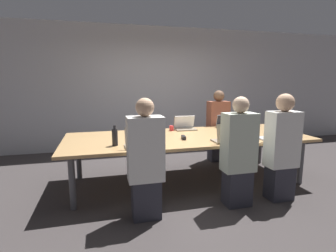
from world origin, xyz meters
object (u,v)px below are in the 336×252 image
object	(u,v)px
bottle_near_right	(282,130)
laptop_near_left	(139,142)
cup_near_right	(255,137)
cup_near_midright	(242,138)
cup_far_right	(241,125)
cup_far_center	(171,128)
person_far_right	(218,127)
laptop_far_right	(226,124)
person_near_left	(146,161)
person_near_midright	(239,154)
bottle_near_left	(115,137)
laptop_near_right	(272,135)
laptop_near_midright	(226,137)
person_near_right	(282,149)
stapler	(184,138)
laptop_far_center	(185,126)

from	to	relation	value
bottle_near_right	laptop_near_left	world-z (taller)	laptop_near_left
cup_near_right	cup_near_midright	world-z (taller)	cup_near_midright
cup_far_right	cup_far_center	bearing A→B (deg)	-179.49
bottle_near_right	person_far_right	distance (m)	1.40
laptop_far_right	person_far_right	distance (m)	0.35
person_near_left	person_near_midright	size ratio (longest dim) A/B	1.00
bottle_near_left	person_near_midright	distance (m)	1.59
laptop_near_right	bottle_near_left	size ratio (longest dim) A/B	1.15
bottle_near_left	person_near_midright	world-z (taller)	person_near_midright
cup_far_right	bottle_near_left	bearing A→B (deg)	-160.12
laptop_near_left	person_near_left	world-z (taller)	person_near_left
bottle_near_right	laptop_near_midright	world-z (taller)	laptop_near_midright
laptop_near_left	laptop_near_midright	distance (m)	1.19
person_near_right	cup_near_right	bearing A→B (deg)	-70.37
bottle_near_right	cup_far_center	bearing A→B (deg)	148.22
person_near_left	person_near_right	bearing A→B (deg)	-178.96
person_near_midright	stapler	size ratio (longest dim) A/B	8.95
cup_far_right	person_far_right	bearing A→B (deg)	122.80
person_near_left	cup_far_right	xyz separation A→B (m)	(2.01, 1.43, 0.10)
person_near_right	laptop_far_center	distance (m)	1.68
cup_far_center	laptop_far_center	bearing A→B (deg)	10.69
bottle_near_left	person_near_right	bearing A→B (deg)	-15.08
laptop_near_right	person_near_right	distance (m)	0.38
cup_near_right	cup_far_right	xyz separation A→B (m)	(0.35, 1.00, -0.01)
person_near_midright	person_far_right	world-z (taller)	person_far_right
bottle_near_right	person_far_right	size ratio (longest dim) A/B	0.18
cup_near_right	cup_near_midright	size ratio (longest dim) A/B	0.98
bottle_near_right	laptop_near_midright	distance (m)	0.99
person_near_right	person_near_midright	bearing A→B (deg)	1.04
cup_near_right	bottle_near_left	world-z (taller)	bottle_near_left
person_near_midright	cup_near_right	bearing A→B (deg)	-139.71
laptop_near_midright	laptop_near_right	bearing A→B (deg)	178.91
laptop_near_right	cup_near_midright	xyz separation A→B (m)	(-0.45, 0.04, -0.03)
laptop_near_right	laptop_far_center	xyz separation A→B (m)	(-0.95, 1.09, -0.01)
person_far_right	cup_near_right	bearing A→B (deg)	-93.67
bottle_near_right	person_near_left	world-z (taller)	person_near_left
cup_far_center	bottle_near_left	bearing A→B (deg)	-140.30
laptop_near_right	laptop_near_left	size ratio (longest dim) A/B	0.84
cup_near_midright	person_near_right	bearing A→B (deg)	-46.88
cup_near_right	person_far_right	size ratio (longest dim) A/B	0.07
laptop_far_center	cup_far_right	distance (m)	1.06
person_near_midright	stapler	bearing A→B (deg)	-55.91
bottle_near_left	person_near_left	bearing A→B (deg)	-63.54
laptop_near_right	stapler	bearing A→B (deg)	-16.50
person_near_right	laptop_near_right	bearing A→B (deg)	-104.47
person_far_right	cup_far_right	distance (m)	0.49
person_near_left	cup_far_center	distance (m)	1.59
laptop_far_center	person_far_right	distance (m)	0.89
person_near_left	cup_far_right	distance (m)	2.47
person_near_left	cup_far_right	world-z (taller)	person_near_left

